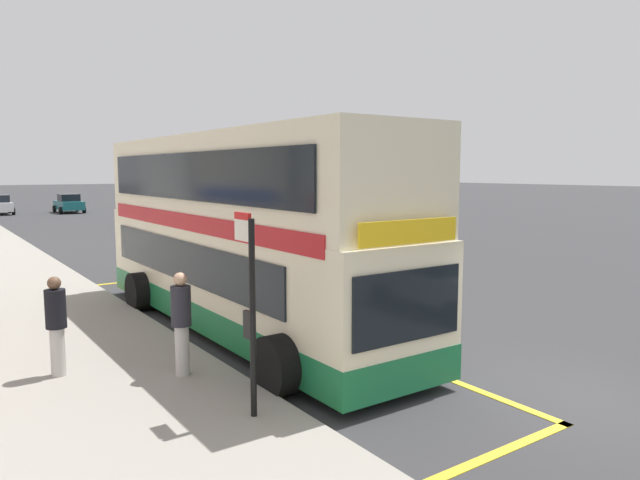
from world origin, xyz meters
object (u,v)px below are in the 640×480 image
object	(u,v)px
bus_stop_sign	(250,300)
pedestrian_further_back	(181,319)
parked_car_teal_ahead	(69,204)
double_decker_bus	(239,240)
pedestrian_waiting_near_sign	(56,322)
parked_car_teal_far	(161,214)

from	to	relation	value
bus_stop_sign	pedestrian_further_back	world-z (taller)	bus_stop_sign
parked_car_teal_ahead	bus_stop_sign	bearing A→B (deg)	-100.08
double_decker_bus	pedestrian_waiting_near_sign	world-z (taller)	double_decker_bus
parked_car_teal_far	pedestrian_waiting_near_sign	size ratio (longest dim) A/B	2.45
double_decker_bus	parked_car_teal_ahead	bearing A→B (deg)	83.20
double_decker_bus	pedestrian_waiting_near_sign	xyz separation A→B (m)	(-4.15, -1.37, -0.99)
double_decker_bus	parked_car_teal_ahead	distance (m)	42.27
double_decker_bus	pedestrian_waiting_near_sign	bearing A→B (deg)	-161.72
parked_car_teal_ahead	parked_car_teal_far	distance (m)	16.95
pedestrian_waiting_near_sign	double_decker_bus	bearing A→B (deg)	18.28
pedestrian_waiting_near_sign	parked_car_teal_far	bearing A→B (deg)	66.91
pedestrian_waiting_near_sign	pedestrian_further_back	distance (m)	2.11
bus_stop_sign	parked_car_teal_ahead	bearing A→B (deg)	81.21
parked_car_teal_ahead	parked_car_teal_far	bearing A→B (deg)	-84.02
pedestrian_waiting_near_sign	pedestrian_further_back	world-z (taller)	pedestrian_further_back
double_decker_bus	pedestrian_further_back	bearing A→B (deg)	-133.26
parked_car_teal_ahead	parked_car_teal_far	xyz separation A→B (m)	(2.15, -16.82, 0.00)
parked_car_teal_far	bus_stop_sign	bearing A→B (deg)	70.18
bus_stop_sign	pedestrian_further_back	xyz separation A→B (m)	(-0.19, 2.12, -0.71)
double_decker_bus	bus_stop_sign	world-z (taller)	double_decker_bus
double_decker_bus	parked_car_teal_ahead	world-z (taller)	double_decker_bus
double_decker_bus	bus_stop_sign	distance (m)	5.17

